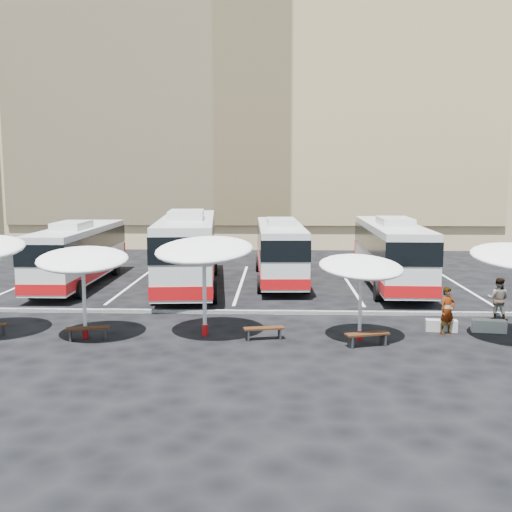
{
  "coord_description": "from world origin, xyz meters",
  "views": [
    {
      "loc": [
        2.0,
        -24.94,
        5.97
      ],
      "look_at": [
        1.0,
        3.0,
        2.2
      ],
      "focal_mm": 42.0,
      "sensor_mm": 36.0,
      "label": 1
    }
  ],
  "objects_px": {
    "sunshade_3": "(361,267)",
    "bus_0": "(79,252)",
    "wood_bench_1": "(88,330)",
    "passenger_1": "(499,299)",
    "wood_bench_3": "(367,336)",
    "bus_1": "(188,247)",
    "bus_3": "(391,251)",
    "sunshade_2": "(204,250)",
    "wood_bench_2": "(264,330)",
    "conc_bench_0": "(441,326)",
    "conc_bench_1": "(489,326)",
    "passenger_0": "(447,311)",
    "sunshade_1": "(83,260)",
    "bus_2": "(280,248)"
  },
  "relations": [
    {
      "from": "sunshade_3",
      "to": "bus_0",
      "type": "bearing_deg",
      "value": 142.43
    },
    {
      "from": "wood_bench_1",
      "to": "passenger_1",
      "type": "distance_m",
      "value": 16.49
    },
    {
      "from": "wood_bench_3",
      "to": "passenger_1",
      "type": "relative_size",
      "value": 0.91
    },
    {
      "from": "sunshade_3",
      "to": "bus_1",
      "type": "bearing_deg",
      "value": 127.07
    },
    {
      "from": "bus_3",
      "to": "sunshade_2",
      "type": "height_order",
      "value": "bus_3"
    },
    {
      "from": "wood_bench_2",
      "to": "bus_1",
      "type": "bearing_deg",
      "value": 112.64
    },
    {
      "from": "sunshade_2",
      "to": "wood_bench_1",
      "type": "bearing_deg",
      "value": -170.07
    },
    {
      "from": "bus_1",
      "to": "sunshade_2",
      "type": "bearing_deg",
      "value": -83.72
    },
    {
      "from": "conc_bench_0",
      "to": "bus_1",
      "type": "bearing_deg",
      "value": 141.34
    },
    {
      "from": "conc_bench_1",
      "to": "wood_bench_2",
      "type": "bearing_deg",
      "value": -171.01
    },
    {
      "from": "bus_3",
      "to": "passenger_0",
      "type": "relative_size",
      "value": 6.68
    },
    {
      "from": "sunshade_1",
      "to": "passenger_0",
      "type": "bearing_deg",
      "value": 4.78
    },
    {
      "from": "sunshade_3",
      "to": "wood_bench_2",
      "type": "relative_size",
      "value": 2.52
    },
    {
      "from": "bus_0",
      "to": "bus_1",
      "type": "relative_size",
      "value": 0.84
    },
    {
      "from": "bus_0",
      "to": "wood_bench_2",
      "type": "relative_size",
      "value": 7.33
    },
    {
      "from": "sunshade_1",
      "to": "conc_bench_0",
      "type": "bearing_deg",
      "value": 6.4
    },
    {
      "from": "wood_bench_2",
      "to": "passenger_1",
      "type": "distance_m",
      "value": 10.22
    },
    {
      "from": "sunshade_2",
      "to": "bus_1",
      "type": "bearing_deg",
      "value": 101.94
    },
    {
      "from": "bus_1",
      "to": "wood_bench_2",
      "type": "distance_m",
      "value": 11.35
    },
    {
      "from": "conc_bench_1",
      "to": "passenger_1",
      "type": "xyz_separation_m",
      "value": [
        1.05,
        1.94,
        0.66
      ]
    },
    {
      "from": "wood_bench_2",
      "to": "sunshade_3",
      "type": "bearing_deg",
      "value": 0.19
    },
    {
      "from": "conc_bench_0",
      "to": "conc_bench_1",
      "type": "bearing_deg",
      "value": -2.19
    },
    {
      "from": "sunshade_3",
      "to": "passenger_1",
      "type": "distance_m",
      "value": 7.22
    },
    {
      "from": "sunshade_2",
      "to": "conc_bench_0",
      "type": "distance_m",
      "value": 9.59
    },
    {
      "from": "bus_0",
      "to": "conc_bench_1",
      "type": "relative_size",
      "value": 8.91
    },
    {
      "from": "sunshade_1",
      "to": "sunshade_2",
      "type": "distance_m",
      "value": 4.41
    },
    {
      "from": "bus_2",
      "to": "wood_bench_2",
      "type": "bearing_deg",
      "value": -95.52
    },
    {
      "from": "bus_1",
      "to": "sunshade_2",
      "type": "xyz_separation_m",
      "value": [
        2.09,
        -9.89,
        1.09
      ]
    },
    {
      "from": "wood_bench_3",
      "to": "bus_0",
      "type": "bearing_deg",
      "value": 140.78
    },
    {
      "from": "wood_bench_2",
      "to": "bus_3",
      "type": "bearing_deg",
      "value": 58.83
    },
    {
      "from": "bus_1",
      "to": "sunshade_3",
      "type": "xyz_separation_m",
      "value": [
        7.81,
        -10.33,
        0.56
      ]
    },
    {
      "from": "bus_3",
      "to": "passenger_1",
      "type": "relative_size",
      "value": 6.73
    },
    {
      "from": "sunshade_2",
      "to": "wood_bench_2",
      "type": "xyz_separation_m",
      "value": [
        2.22,
        -0.46,
        -2.88
      ]
    },
    {
      "from": "sunshade_1",
      "to": "wood_bench_1",
      "type": "bearing_deg",
      "value": -52.44
    },
    {
      "from": "sunshade_3",
      "to": "sunshade_1",
      "type": "bearing_deg",
      "value": -179.52
    },
    {
      "from": "sunshade_2",
      "to": "conc_bench_0",
      "type": "bearing_deg",
      "value": 6.16
    },
    {
      "from": "conc_bench_0",
      "to": "passenger_0",
      "type": "height_order",
      "value": "passenger_0"
    },
    {
      "from": "bus_0",
      "to": "conc_bench_0",
      "type": "height_order",
      "value": "bus_0"
    },
    {
      "from": "sunshade_2",
      "to": "passenger_1",
      "type": "bearing_deg",
      "value": 13.46
    },
    {
      "from": "bus_3",
      "to": "sunshade_3",
      "type": "bearing_deg",
      "value": -105.02
    },
    {
      "from": "bus_0",
      "to": "sunshade_2",
      "type": "height_order",
      "value": "sunshade_2"
    },
    {
      "from": "bus_1",
      "to": "wood_bench_3",
      "type": "xyz_separation_m",
      "value": [
        7.96,
        -11.11,
        -1.77
      ]
    },
    {
      "from": "sunshade_1",
      "to": "wood_bench_3",
      "type": "relative_size",
      "value": 2.39
    },
    {
      "from": "bus_0",
      "to": "conc_bench_0",
      "type": "relative_size",
      "value": 9.51
    },
    {
      "from": "wood_bench_3",
      "to": "sunshade_3",
      "type": "bearing_deg",
      "value": 101.47
    },
    {
      "from": "bus_1",
      "to": "bus_0",
      "type": "bearing_deg",
      "value": 171.27
    },
    {
      "from": "sunshade_3",
      "to": "wood_bench_3",
      "type": "relative_size",
      "value": 2.37
    },
    {
      "from": "bus_2",
      "to": "wood_bench_3",
      "type": "xyz_separation_m",
      "value": [
        3.02,
        -13.25,
        -1.48
      ]
    },
    {
      "from": "bus_0",
      "to": "wood_bench_3",
      "type": "relative_size",
      "value": 6.9
    },
    {
      "from": "wood_bench_2",
      "to": "conc_bench_0",
      "type": "distance_m",
      "value": 6.98
    }
  ]
}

